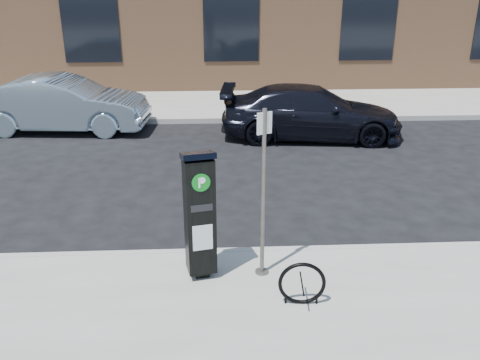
{
  "coord_description": "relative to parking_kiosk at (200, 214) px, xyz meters",
  "views": [
    {
      "loc": [
        -0.63,
        -7.0,
        4.12
      ],
      "look_at": [
        -0.26,
        0.5,
        1.12
      ],
      "focal_mm": 38.0,
      "sensor_mm": 36.0,
      "label": 1
    }
  ],
  "objects": [
    {
      "name": "car_dark",
      "position": [
        2.85,
        7.12,
        -0.41
      ],
      "size": [
        5.06,
        2.48,
        1.42
      ],
      "primitive_type": "imported",
      "rotation": [
        0.0,
        0.0,
        1.47
      ],
      "color": "black",
      "rests_on": "ground"
    },
    {
      "name": "parking_kiosk",
      "position": [
        0.0,
        0.0,
        0.0
      ],
      "size": [
        0.5,
        0.47,
        1.89
      ],
      "rotation": [
        0.0,
        0.0,
        0.21
      ],
      "color": "black",
      "rests_on": "sidewalk_near"
    },
    {
      "name": "sign_pole",
      "position": [
        0.87,
        0.01,
        0.24
      ],
      "size": [
        0.2,
        0.19,
        2.42
      ],
      "rotation": [
        0.0,
        0.0,
        0.42
      ],
      "color": "#4F4845",
      "rests_on": "sidewalk_near"
    },
    {
      "name": "bike_rack",
      "position": [
        1.32,
        -0.76,
        -0.67
      ],
      "size": [
        0.62,
        0.1,
        0.62
      ],
      "rotation": [
        0.0,
        0.0,
        -0.07
      ],
      "color": "black",
      "rests_on": "sidewalk_near"
    },
    {
      "name": "curb_far",
      "position": [
        0.87,
        8.74,
        -1.04
      ],
      "size": [
        60.0,
        0.12,
        0.16
      ],
      "primitive_type": "cube",
      "color": "#9E9B93",
      "rests_on": "ground"
    },
    {
      "name": "curb_near",
      "position": [
        0.87,
        0.7,
        -1.04
      ],
      "size": [
        60.0,
        0.12,
        0.16
      ],
      "primitive_type": "cube",
      "color": "#9E9B93",
      "rests_on": "ground"
    },
    {
      "name": "ground",
      "position": [
        0.87,
        0.72,
        -1.12
      ],
      "size": [
        120.0,
        120.0,
        0.0
      ],
      "primitive_type": "plane",
      "color": "black",
      "rests_on": "ground"
    },
    {
      "name": "sidewalk_far",
      "position": [
        0.87,
        14.72,
        -1.04
      ],
      "size": [
        60.0,
        12.0,
        0.15
      ],
      "primitive_type": "cube",
      "color": "gray",
      "rests_on": "ground"
    },
    {
      "name": "car_silver",
      "position": [
        -4.08,
        8.12,
        -0.34
      ],
      "size": [
        4.85,
        2.0,
        1.56
      ],
      "primitive_type": "imported",
      "rotation": [
        0.0,
        0.0,
        1.5
      ],
      "color": "#8CA3B2",
      "rests_on": "ground"
    }
  ]
}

